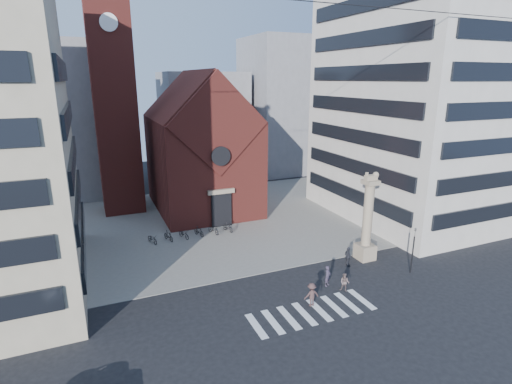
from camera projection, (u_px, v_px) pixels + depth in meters
ground at (287, 294)px, 32.42m from camera, size 120.00×120.00×0.00m
piazza at (216, 220)px, 49.23m from camera, size 46.00×30.00×0.05m
zebra_crossing at (312, 312)px, 29.97m from camera, size 10.20×3.20×0.01m
church at (201, 149)px, 52.40m from camera, size 12.00×16.65×18.00m
campanile at (113, 88)px, 49.14m from camera, size 5.50×5.50×31.20m
building_right at (422, 86)px, 47.69m from camera, size 18.00×22.00×32.00m
bg_block_left at (37, 121)px, 57.30m from camera, size 16.00×14.00×22.00m
bg_block_mid at (203, 124)px, 72.05m from camera, size 14.00×12.00×18.00m
bg_block_right at (290, 106)px, 74.59m from camera, size 16.00×14.00×24.00m
lion_column at (367, 225)px, 37.89m from camera, size 1.63×1.60×8.68m
traffic_light at (413, 249)px, 35.42m from camera, size 0.13×0.16×4.30m
pedestrian_0 at (328, 276)px, 33.55m from camera, size 0.78×0.70×1.79m
pedestrian_1 at (345, 282)px, 32.68m from camera, size 0.96×0.98×1.59m
pedestrian_2 at (348, 257)px, 37.04m from camera, size 0.63×1.17×1.89m
pedestrian_3 at (312, 295)px, 30.56m from camera, size 1.24×0.74×1.89m
scooter_0 at (152, 239)px, 42.30m from camera, size 1.24×1.97×0.97m
scooter_1 at (168, 236)px, 42.92m from camera, size 1.09×1.87×1.08m
scooter_2 at (184, 234)px, 43.57m from camera, size 1.24×1.97×0.97m
scooter_3 at (199, 231)px, 44.19m from camera, size 1.09×1.87×1.08m
scooter_4 at (214, 230)px, 44.84m from camera, size 1.24×1.97×0.97m
scooter_5 at (228, 227)px, 45.46m from camera, size 1.09×1.87×1.08m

